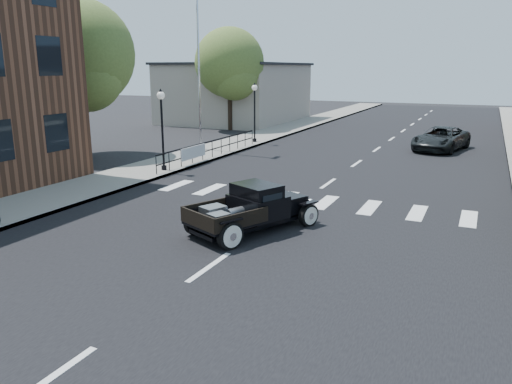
% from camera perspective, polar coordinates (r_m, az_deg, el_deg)
% --- Properties ---
extents(ground, '(120.00, 120.00, 0.00)m').
position_cam_1_polar(ground, '(14.89, 0.43, -4.62)').
color(ground, black).
rests_on(ground, ground).
extents(road, '(14.00, 80.00, 0.02)m').
position_cam_1_polar(road, '(28.85, 12.84, 4.19)').
color(road, black).
rests_on(road, ground).
extents(road_markings, '(12.00, 60.00, 0.06)m').
position_cam_1_polar(road_markings, '(24.06, 10.30, 2.38)').
color(road_markings, silver).
rests_on(road_markings, ground).
extents(sidewalk_left, '(3.00, 80.00, 0.15)m').
position_cam_1_polar(sidewalk_left, '(31.66, -2.41, 5.49)').
color(sidewalk_left, gray).
rests_on(sidewalk_left, ground).
extents(low_building_left, '(10.00, 12.00, 5.00)m').
position_cam_1_polar(low_building_left, '(45.90, -2.27, 11.17)').
color(low_building_left, '#AA9D8F').
rests_on(low_building_left, ground).
extents(railing, '(0.08, 10.00, 1.00)m').
position_cam_1_polar(railing, '(26.66, -5.03, 5.09)').
color(railing, black).
rests_on(railing, sidewalk_left).
extents(banner, '(0.04, 2.20, 0.60)m').
position_cam_1_polar(banner, '(24.96, -7.14, 3.97)').
color(banner, silver).
rests_on(banner, sidewalk_left).
extents(lamp_post_b, '(0.36, 0.36, 3.70)m').
position_cam_1_polar(lamp_post_b, '(23.30, -10.66, 6.98)').
color(lamp_post_b, black).
rests_on(lamp_post_b, sidewalk_left).
extents(lamp_post_c, '(0.36, 0.36, 3.70)m').
position_cam_1_polar(lamp_post_c, '(31.94, -0.16, 9.06)').
color(lamp_post_c, black).
rests_on(lamp_post_c, sidewalk_left).
extents(flagpole, '(0.12, 0.12, 11.34)m').
position_cam_1_polar(flagpole, '(29.06, -6.61, 16.02)').
color(flagpole, silver).
rests_on(flagpole, sidewalk_left).
extents(big_tree_near, '(5.67, 5.67, 8.32)m').
position_cam_1_polar(big_tree_near, '(28.77, -19.20, 12.07)').
color(big_tree_near, '#4E632A').
rests_on(big_tree_near, ground).
extents(big_tree_far, '(5.31, 5.31, 7.80)m').
position_cam_1_polar(big_tree_far, '(39.38, -3.02, 12.74)').
color(big_tree_far, '#4E632A').
rests_on(big_tree_far, ground).
extents(hotrod_pickup, '(3.51, 4.63, 1.45)m').
position_cam_1_polar(hotrod_pickup, '(14.76, -0.46, -1.83)').
color(hotrod_pickup, black).
rests_on(hotrod_pickup, ground).
extents(second_car, '(3.30, 5.30, 1.37)m').
position_cam_1_polar(second_car, '(31.49, 20.38, 5.70)').
color(second_car, black).
rests_on(second_car, ground).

